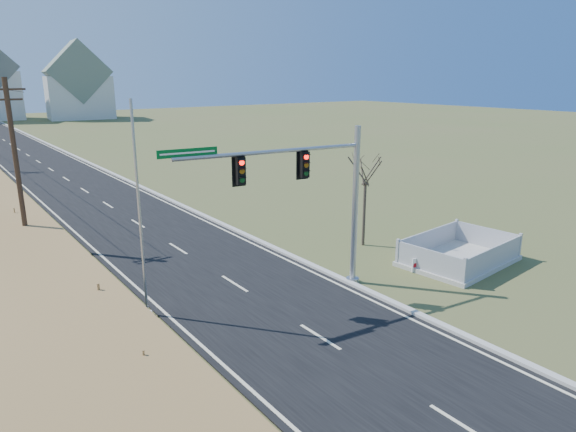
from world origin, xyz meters
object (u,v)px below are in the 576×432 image
Objects in this scene: fence_enclosure at (459,258)px; bare_tree at (366,168)px; traffic_signal_mast at (320,193)px; flagpole at (141,235)px; open_sign at (417,265)px.

fence_enclosure is 1.13× the size of bare_tree.
traffic_signal_mast reaches higher than fence_enclosure.
flagpole is (-14.83, 3.51, 3.05)m from fence_enclosure.
traffic_signal_mast reaches higher than bare_tree.
traffic_signal_mast is 12.91× the size of open_sign.
bare_tree is (0.78, 4.45, 3.94)m from open_sign.
flagpole is 13.01m from bare_tree.
flagpole is at bearing 177.28° from open_sign.
traffic_signal_mast is 1.06× the size of flagpole.
flagpole is (-12.13, 3.12, 2.95)m from open_sign.
traffic_signal_mast is at bearing -150.73° from bare_tree.
traffic_signal_mast reaches higher than open_sign.
traffic_signal_mast is 6.62m from open_sign.
bare_tree is at bearing 91.78° from open_sign.
bare_tree is (-1.92, 4.84, 4.04)m from fence_enclosure.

